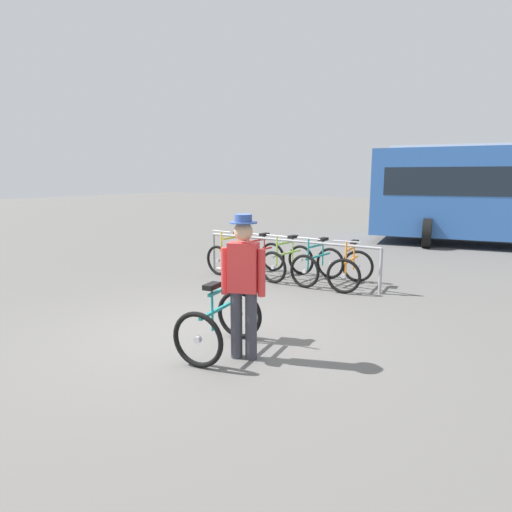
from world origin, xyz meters
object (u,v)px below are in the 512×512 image
racked_bike_red (259,258)px  featured_bicycle (225,311)px  racked_bike_lime (288,262)px  racked_bike_orange (351,269)px  racked_bike_teal (318,265)px  racked_bike_yellow (233,255)px  person_with_featured_bike (243,281)px

racked_bike_red → featured_bicycle: 4.24m
racked_bike_lime → racked_bike_orange: bearing=1.4°
racked_bike_teal → racked_bike_yellow: bearing=-178.6°
racked_bike_lime → person_with_featured_bike: size_ratio=0.67×
racked_bike_red → racked_bike_teal: size_ratio=1.01×
featured_bicycle → racked_bike_teal: bearing=98.1°
racked_bike_red → racked_bike_orange: same height
racked_bike_teal → person_with_featured_bike: person_with_featured_bike is taller
racked_bike_yellow → racked_bike_red: 0.70m
racked_bike_red → person_with_featured_bike: bearing=-59.3°
racked_bike_yellow → racked_bike_teal: 2.10m
racked_bike_yellow → racked_bike_orange: 2.80m
person_with_featured_bike → racked_bike_yellow: bearing=127.9°
featured_bicycle → racked_bike_yellow: bearing=125.2°
racked_bike_lime → racked_bike_teal: size_ratio=1.01×
racked_bike_teal → featured_bicycle: featured_bicycle is taller
racked_bike_orange → person_with_featured_bike: (0.22, -3.95, 0.58)m
racked_bike_yellow → featured_bicycle: featured_bicycle is taller
racked_bike_lime → racked_bike_teal: bearing=1.4°
racked_bike_red → person_with_featured_bike: size_ratio=0.67×
racked_bike_lime → featured_bicycle: bearing=-71.8°
person_with_featured_bike → racked_bike_teal: bearing=103.1°
racked_bike_lime → racked_bike_orange: same height
racked_bike_teal → person_with_featured_bike: bearing=-76.9°
racked_bike_red → racked_bike_teal: (1.40, 0.03, -0.00)m
racked_bike_red → racked_bike_lime: bearing=1.4°
person_with_featured_bike → racked_bike_orange: bearing=93.1°
racked_bike_lime → racked_bike_orange: 1.40m
racked_bike_yellow → racked_bike_lime: 1.40m
featured_bicycle → racked_bike_orange: bearing=87.7°
racked_bike_teal → racked_bike_red: bearing=-178.6°
featured_bicycle → racked_bike_lime: bearing=108.2°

